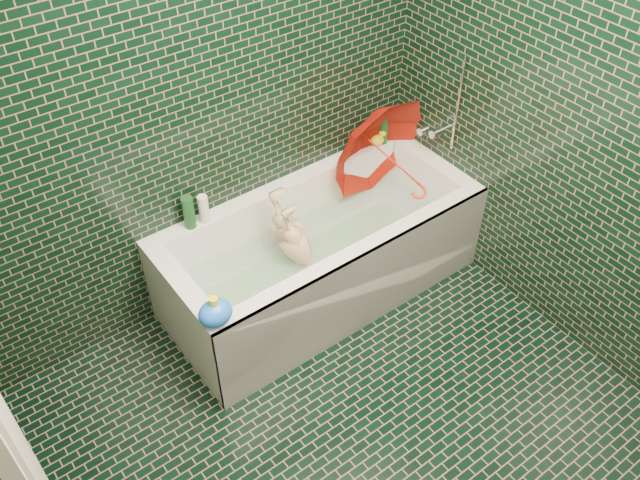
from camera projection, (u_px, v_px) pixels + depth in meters
floor at (375, 464)px, 3.05m from camera, size 2.80×2.80×0.00m
wall_back at (189, 91)px, 3.02m from camera, size 2.80×0.00×2.80m
wall_right at (636, 135)px, 2.77m from camera, size 0.00×2.80×2.80m
bathtub at (322, 263)px, 3.70m from camera, size 1.70×0.75×0.55m
bath_mat at (320, 268)px, 3.75m from camera, size 1.35×0.47×0.01m
water at (320, 249)px, 3.65m from camera, size 1.48×0.53×0.00m
towel at (13, 459)px, 1.95m from camera, size 0.08×0.44×1.12m
faucet at (441, 126)px, 3.68m from camera, size 0.18×0.19×0.55m
child at (302, 255)px, 3.60m from camera, size 0.89×0.51×0.38m
umbrella at (393, 161)px, 3.72m from camera, size 0.87×0.76×0.90m
soap_bottle_a at (395, 137)px, 3.99m from camera, size 0.13×0.13×0.26m
soap_bottle_b at (397, 134)px, 4.01m from camera, size 0.10×0.10×0.20m
soap_bottle_c at (378, 145)px, 3.93m from camera, size 0.19×0.19×0.18m
bottle_right_tall at (383, 127)px, 3.88m from camera, size 0.07×0.07×0.21m
bottle_right_pump at (396, 119)px, 3.96m from camera, size 0.06×0.06×0.19m
bottle_left_tall at (189, 213)px, 3.35m from camera, size 0.07×0.07×0.18m
bottle_left_short at (204, 209)px, 3.38m from camera, size 0.06×0.06×0.16m
rubber_duck at (378, 139)px, 3.90m from camera, size 0.12×0.09×0.09m
bath_toy at (215, 313)px, 2.90m from camera, size 0.17×0.14×0.15m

